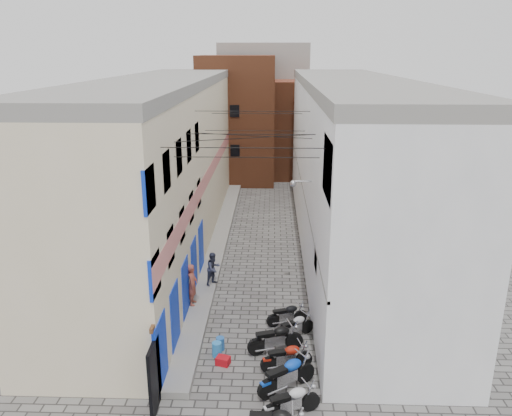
# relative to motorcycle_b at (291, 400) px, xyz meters

# --- Properties ---
(ground) EXTENTS (90.00, 90.00, 0.00)m
(ground) POSITION_rel_motorcycle_b_xyz_m (-1.51, 0.61, -0.55)
(ground) COLOR #595654
(ground) RESTS_ON ground
(plinth) EXTENTS (0.90, 26.00, 0.25)m
(plinth) POSITION_rel_motorcycle_b_xyz_m (-3.56, 13.61, -0.43)
(plinth) COLOR gray
(plinth) RESTS_ON ground
(building_left) EXTENTS (5.10, 27.00, 9.00)m
(building_left) POSITION_rel_motorcycle_b_xyz_m (-6.49, 13.56, 3.95)
(building_left) COLOR beige
(building_left) RESTS_ON ground
(building_right) EXTENTS (5.94, 26.00, 9.00)m
(building_right) POSITION_rel_motorcycle_b_xyz_m (3.49, 13.60, 3.95)
(building_right) COLOR silver
(building_right) RESTS_ON ground
(building_far_brick_left) EXTENTS (6.00, 6.00, 10.00)m
(building_far_brick_left) POSITION_rel_motorcycle_b_xyz_m (-3.51, 28.61, 4.45)
(building_far_brick_left) COLOR brown
(building_far_brick_left) RESTS_ON ground
(building_far_brick_right) EXTENTS (5.00, 6.00, 8.00)m
(building_far_brick_right) POSITION_rel_motorcycle_b_xyz_m (1.49, 30.61, 3.45)
(building_far_brick_right) COLOR brown
(building_far_brick_right) RESTS_ON ground
(building_far_concrete) EXTENTS (8.00, 5.00, 11.00)m
(building_far_concrete) POSITION_rel_motorcycle_b_xyz_m (-1.51, 34.61, 4.95)
(building_far_concrete) COLOR gray
(building_far_concrete) RESTS_ON ground
(far_shopfront) EXTENTS (2.00, 0.30, 2.40)m
(far_shopfront) POSITION_rel_motorcycle_b_xyz_m (-1.51, 25.81, 0.65)
(far_shopfront) COLOR black
(far_shopfront) RESTS_ON ground
(overhead_wires) EXTENTS (5.80, 13.02, 1.32)m
(overhead_wires) POSITION_rel_motorcycle_b_xyz_m (-1.51, 8.25, 6.57)
(overhead_wires) COLOR black
(overhead_wires) RESTS_ON ground
(motorcycle_b) EXTENTS (1.98, 1.34, 1.10)m
(motorcycle_b) POSITION_rel_motorcycle_b_xyz_m (0.00, 0.00, 0.00)
(motorcycle_b) COLOR #B6B5BA
(motorcycle_b) RESTS_ON ground
(motorcycle_c) EXTENTS (2.15, 1.79, 1.25)m
(motorcycle_c) POSITION_rel_motorcycle_b_xyz_m (-0.10, 1.19, 0.07)
(motorcycle_c) COLOR #0C3FBA
(motorcycle_c) RESTS_ON ground
(motorcycle_d) EXTENTS (1.90, 1.05, 1.05)m
(motorcycle_d) POSITION_rel_motorcycle_b_xyz_m (-0.08, 2.28, -0.03)
(motorcycle_d) COLOR #9C190B
(motorcycle_d) RESTS_ON ground
(motorcycle_e) EXTENTS (2.16, 1.24, 1.19)m
(motorcycle_e) POSITION_rel_motorcycle_b_xyz_m (-0.44, 3.28, 0.05)
(motorcycle_e) COLOR black
(motorcycle_e) RESTS_ON ground
(motorcycle_f) EXTENTS (1.72, 1.42, 0.99)m
(motorcycle_f) POSITION_rel_motorcycle_b_xyz_m (0.28, 4.26, -0.05)
(motorcycle_f) COLOR #B4B4B9
(motorcycle_f) RESTS_ON ground
(motorcycle_g) EXTENTS (1.75, 1.04, 0.97)m
(motorcycle_g) POSITION_rel_motorcycle_b_xyz_m (0.02, 5.18, -0.07)
(motorcycle_g) COLOR black
(motorcycle_g) RESTS_ON ground
(person_a) EXTENTS (0.43, 0.65, 1.77)m
(person_a) POSITION_rel_motorcycle_b_xyz_m (-3.86, 6.27, 0.58)
(person_a) COLOR #974537
(person_a) RESTS_ON plinth
(person_b) EXTENTS (0.91, 0.93, 1.50)m
(person_b) POSITION_rel_motorcycle_b_xyz_m (-3.21, 8.17, 0.45)
(person_b) COLOR #303448
(person_b) RESTS_ON plinth
(water_jug_near) EXTENTS (0.39, 0.39, 0.53)m
(water_jug_near) POSITION_rel_motorcycle_b_xyz_m (-2.51, 2.97, -0.29)
(water_jug_near) COLOR #2B89D9
(water_jug_near) RESTS_ON ground
(water_jug_far) EXTENTS (0.34, 0.34, 0.48)m
(water_jug_far) POSITION_rel_motorcycle_b_xyz_m (-2.43, 3.37, -0.31)
(water_jug_far) COLOR #235EB0
(water_jug_far) RESTS_ON ground
(red_crate) EXTENTS (0.54, 0.46, 0.28)m
(red_crate) POSITION_rel_motorcycle_b_xyz_m (-2.24, 2.47, -0.41)
(red_crate) COLOR #BA0D16
(red_crate) RESTS_ON ground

